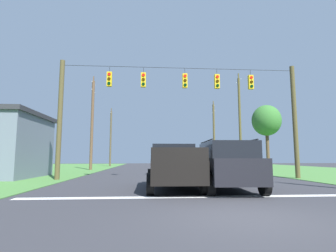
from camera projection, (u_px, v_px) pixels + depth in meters
ground_plane at (246, 217)px, 6.05m from camera, size 120.00×120.00×0.00m
stop_bar_stripe at (212, 197)px, 9.24m from camera, size 13.33×0.45×0.01m
lane_dash_0 at (187, 181)px, 15.18m from camera, size 2.50×0.15×0.01m
lane_dash_1 at (176, 175)px, 21.26m from camera, size 2.50×0.15×0.01m
lane_dash_2 at (167, 170)px, 30.63m from camera, size 2.50×0.15×0.01m
lane_dash_3 at (164, 167)px, 38.21m from camera, size 2.50×0.15×0.01m
lane_dash_4 at (163, 167)px, 39.62m from camera, size 2.50×0.15×0.01m
overhead_signal_span at (181, 111)px, 17.25m from camera, size 15.60×0.31×7.57m
pickup_truck at (173, 166)px, 11.68m from camera, size 2.33×5.42×1.95m
suv_black at (226, 165)px, 11.14m from camera, size 2.40×4.89×2.05m
distant_car_crossing_white at (208, 162)px, 33.69m from camera, size 4.44×2.31×1.52m
utility_pole_mid_right at (240, 122)px, 31.66m from camera, size 0.29×1.73×11.56m
utility_pole_far_right at (214, 134)px, 43.07m from camera, size 0.33×1.91×10.62m
utility_pole_mid_left at (92, 123)px, 30.04m from camera, size 0.32×1.70×10.69m
utility_pole_far_left at (111, 138)px, 42.92m from camera, size 0.29×1.57×9.42m
tree_roadside_right at (266, 121)px, 31.68m from camera, size 3.41×3.41×7.62m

